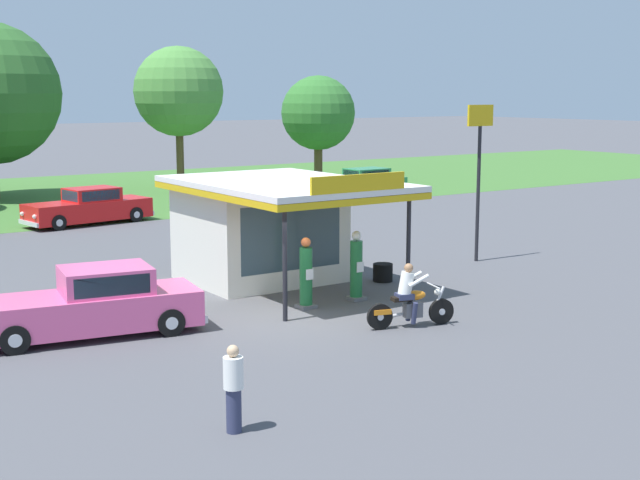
{
  "coord_description": "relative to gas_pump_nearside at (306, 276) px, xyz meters",
  "views": [
    {
      "loc": [
        -11.27,
        -18.17,
        5.59
      ],
      "look_at": [
        2.86,
        2.5,
        1.4
      ],
      "focal_mm": 49.0,
      "sensor_mm": 36.0,
      "label": 1
    }
  ],
  "objects": [
    {
      "name": "service_station_kiosk",
      "position": [
        0.83,
        3.49,
        0.94
      ],
      "size": [
        4.87,
        7.12,
        3.6
      ],
      "color": "silver",
      "rests_on": "ground"
    },
    {
      "name": "gas_pump_nearside",
      "position": [
        0.0,
        0.0,
        0.0
      ],
      "size": [
        0.44,
        0.44,
        1.9
      ],
      "color": "slate",
      "rests_on": "ground"
    },
    {
      "name": "parked_car_back_row_centre_right",
      "position": [
        7.91,
        17.95,
        -0.15
      ],
      "size": [
        5.26,
        2.23,
        1.55
      ],
      "color": "#7AC6D1",
      "rests_on": "ground"
    },
    {
      "name": "bystander_admiring_sedan",
      "position": [
        -5.73,
        -6.48,
        -0.08
      ],
      "size": [
        0.34,
        0.34,
        1.51
      ],
      "color": "#2D3351",
      "rests_on": "ground"
    },
    {
      "name": "parked_car_back_row_centre",
      "position": [
        0.58,
        18.05,
        -0.15
      ],
      "size": [
        5.77,
        2.61,
        1.58
      ],
      "color": "red",
      "rests_on": "ground"
    },
    {
      "name": "bystander_chatting_near_pumps",
      "position": [
        8.2,
        12.86,
        -0.07
      ],
      "size": [
        0.34,
        0.34,
        1.5
      ],
      "color": "brown",
      "rests_on": "ground"
    },
    {
      "name": "featured_classic_sedan",
      "position": [
        -5.6,
        0.62,
        -0.14
      ],
      "size": [
        5.48,
        2.6,
        1.61
      ],
      "color": "#E55993",
      "rests_on": "ground"
    },
    {
      "name": "gas_pump_offside",
      "position": [
        1.65,
        0.0,
        0.01
      ],
      "size": [
        0.44,
        0.44,
        1.92
      ],
      "color": "slate",
      "rests_on": "ground"
    },
    {
      "name": "motorcycle_with_rider",
      "position": [
        1.03,
        -3.0,
        -0.21
      ],
      "size": [
        2.22,
        0.87,
        1.58
      ],
      "color": "black",
      "rests_on": "ground"
    },
    {
      "name": "tree_oak_distant_spare",
      "position": [
        19.28,
        27.93,
        3.42
      ],
      "size": [
        4.75,
        4.75,
        6.79
      ],
      "color": "brown",
      "rests_on": "ground"
    },
    {
      "name": "tree_oak_right",
      "position": [
        10.04,
        28.64,
        4.79
      ],
      "size": [
        5.24,
        5.24,
        8.37
      ],
      "color": "brown",
      "rests_on": "ground"
    },
    {
      "name": "spare_tire_stack",
      "position": [
        3.77,
        1.49,
        -0.59
      ],
      "size": [
        0.6,
        0.6,
        0.54
      ],
      "color": "black",
      "rests_on": "ground"
    },
    {
      "name": "roadside_pole_sign",
      "position": [
        8.42,
        2.26,
        2.68
      ],
      "size": [
        1.1,
        0.12,
        5.25
      ],
      "color": "black",
      "rests_on": "ground"
    },
    {
      "name": "ground_plane",
      "position": [
        -1.11,
        -0.59,
        -0.86
      ],
      "size": [
        300.0,
        300.0,
        0.0
      ],
      "primitive_type": "plane",
      "color": "#4C4C51"
    },
    {
      "name": "parked_car_back_row_centre_left",
      "position": [
        17.5,
        20.5,
        -0.19
      ],
      "size": [
        5.35,
        2.06,
        1.45
      ],
      "color": "#2D844C",
      "rests_on": "ground"
    }
  ]
}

